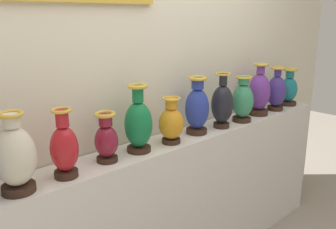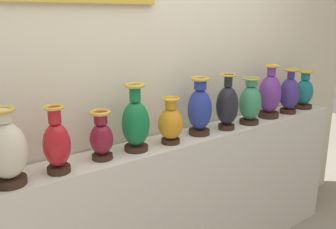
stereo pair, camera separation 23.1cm
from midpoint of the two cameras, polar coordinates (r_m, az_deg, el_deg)
display_shelf at (r=2.59m, az=-2.65°, el=-15.10°), size 3.28×0.29×1.04m
back_wall at (r=2.40m, az=-6.35°, el=9.54°), size 4.61×0.14×3.16m
vase_ivory at (r=1.83m, az=-26.12°, el=-6.04°), size 0.19×0.19×0.38m
vase_crimson at (r=1.91m, az=-19.23°, el=-5.02°), size 0.14×0.14×0.35m
vase_burgundy at (r=2.05m, az=-12.80°, el=-3.82°), size 0.13×0.13×0.28m
vase_emerald at (r=2.16m, az=-7.70°, el=-1.45°), size 0.16×0.16×0.41m
vase_amber at (r=2.29m, az=-2.39°, el=-1.35°), size 0.16×0.16×0.30m
vase_cobalt at (r=2.47m, az=1.88°, el=0.97°), size 0.16×0.16×0.39m
vase_onyx at (r=2.62m, az=5.95°, el=1.59°), size 0.16×0.16×0.40m
vase_jade at (r=2.80m, az=9.23°, el=2.08°), size 0.16×0.16×0.35m
vase_violet at (r=3.01m, az=11.90°, el=3.32°), size 0.17×0.17×0.42m
vase_indigo at (r=3.20m, az=14.56°, el=3.54°), size 0.16×0.16×0.37m
vase_teal at (r=3.42m, az=16.45°, el=3.80°), size 0.15×0.15×0.33m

